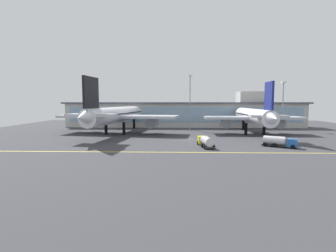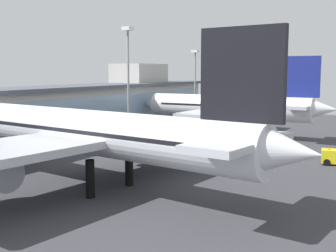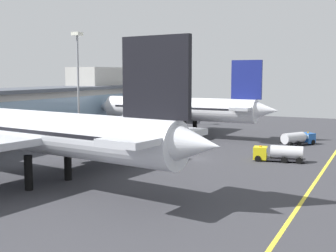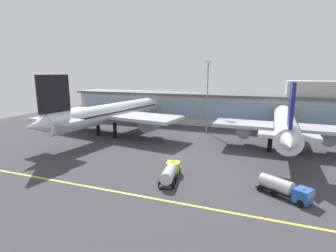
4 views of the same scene
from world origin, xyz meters
name	(u,v)px [view 2 (image 2 of 4)]	position (x,y,z in m)	size (l,w,h in m)	color
ground_plane	(260,162)	(0.00, 0.00, 0.00)	(180.00, 180.00, 0.00)	#38383D
terminal_building	(67,111)	(1.82, 44.23, 6.60)	(118.67, 14.00, 17.40)	beige
airliner_near_left	(90,133)	(-26.68, 15.04, 7.25)	(47.53, 61.09, 19.85)	black
airliner_near_right	(228,108)	(25.43, 15.44, 6.82)	(36.85, 48.71, 18.63)	black
apron_light_mast_west	(195,75)	(43.46, 32.64, 14.19)	(1.80, 1.80, 21.36)	gray
apron_light_mast_centre	(128,69)	(1.83, 28.00, 15.74)	(1.80, 1.80, 24.13)	gray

